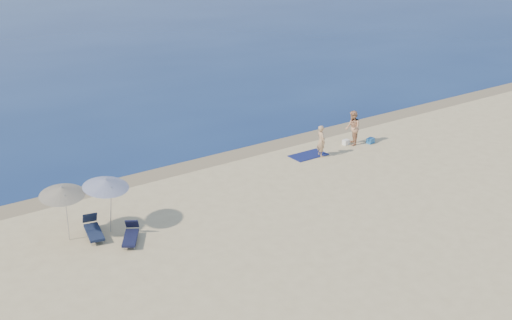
{
  "coord_description": "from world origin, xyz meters",
  "views": [
    {
      "loc": [
        -17.54,
        -6.82,
        11.89
      ],
      "look_at": [
        -1.32,
        16.0,
        1.0
      ],
      "focal_mm": 45.0,
      "sensor_mm": 36.0,
      "label": 1
    }
  ],
  "objects": [
    {
      "name": "beach_towel",
      "position": [
        2.77,
        17.04,
        0.02
      ],
      "size": [
        1.96,
        1.1,
        0.03
      ],
      "primitive_type": "cube",
      "rotation": [
        0.0,
        0.0,
        -0.01
      ],
      "color": "#0E1549",
      "rests_on": "ground"
    },
    {
      "name": "person_right",
      "position": [
        5.78,
        16.96,
        0.95
      ],
      "size": [
        1.1,
        1.17,
        1.9
      ],
      "primitive_type": "imported",
      "rotation": [
        0.0,
        0.0,
        -2.13
      ],
      "color": "tan",
      "rests_on": "ground"
    },
    {
      "name": "umbrella_far",
      "position": [
        -10.7,
        15.48,
        2.01
      ],
      "size": [
        2.1,
        2.12,
        2.33
      ],
      "rotation": [
        0.0,
        0.0,
        -0.24
      ],
      "color": "silver",
      "rests_on": "ground"
    },
    {
      "name": "umbrella_near",
      "position": [
        -9.06,
        15.18,
        2.02
      ],
      "size": [
        2.23,
        2.25,
        2.35
      ],
      "rotation": [
        0.0,
        0.0,
        0.28
      ],
      "color": "silver",
      "rests_on": "ground"
    },
    {
      "name": "lounger_left",
      "position": [
        -9.78,
        15.08,
        0.27
      ],
      "size": [
        0.89,
        1.78,
        0.75
      ],
      "rotation": [
        0.0,
        0.0,
        -0.2
      ],
      "color": "#151F3A",
      "rests_on": "ground"
    },
    {
      "name": "wet_sand_strip",
      "position": [
        0.0,
        19.4,
        0.0
      ],
      "size": [
        240.0,
        1.6,
        0.0
      ],
      "primitive_type": "cube",
      "color": "#847254",
      "rests_on": "ground"
    },
    {
      "name": "person_left",
      "position": [
        3.24,
        16.62,
        0.83
      ],
      "size": [
        0.52,
        0.68,
        1.66
      ],
      "primitive_type": "imported",
      "rotation": [
        0.0,
        0.0,
        1.35
      ],
      "color": "tan",
      "rests_on": "ground"
    },
    {
      "name": "lounger_right",
      "position": [
        -8.77,
        13.85,
        0.25
      ],
      "size": [
        1.24,
        1.59,
        0.68
      ],
      "rotation": [
        0.0,
        0.0,
        -0.55
      ],
      "color": "black",
      "rests_on": "ground"
    },
    {
      "name": "blue_cooler",
      "position": [
        6.77,
        16.54,
        0.15
      ],
      "size": [
        0.46,
        0.36,
        0.29
      ],
      "primitive_type": "cube",
      "rotation": [
        0.0,
        0.0,
        0.17
      ],
      "color": "#2064B0",
      "rests_on": "ground"
    },
    {
      "name": "white_bag",
      "position": [
        5.5,
        17.15,
        0.14
      ],
      "size": [
        0.34,
        0.29,
        0.28
      ],
      "primitive_type": "cube",
      "rotation": [
        0.0,
        0.0,
        0.04
      ],
      "color": "white",
      "rests_on": "ground"
    }
  ]
}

